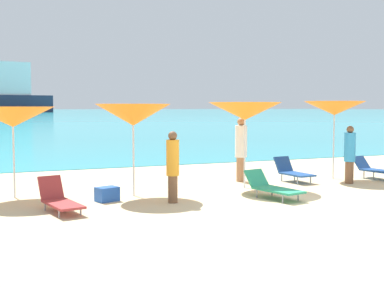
{
  "coord_description": "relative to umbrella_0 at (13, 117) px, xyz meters",
  "views": [
    {
      "loc": [
        -6.68,
        -9.26,
        2.23
      ],
      "look_at": [
        -1.41,
        3.48,
        1.2
      ],
      "focal_mm": 46.78,
      "sensor_mm": 36.0,
      "label": 1
    }
  ],
  "objects": [
    {
      "name": "ground_plane",
      "position": [
        6.06,
        6.38,
        -2.13
      ],
      "size": [
        50.0,
        100.0,
        0.3
      ],
      "primitive_type": "cube",
      "color": "beige"
    },
    {
      "name": "ocean_water",
      "position": [
        6.06,
        224.89,
        -1.97
      ],
      "size": [
        650.0,
        440.0,
        0.02
      ],
      "primitive_type": "cube",
      "color": "#2DADBC",
      "rests_on": "ground_plane"
    },
    {
      "name": "umbrella_0",
      "position": [
        0.0,
        0.0,
        0.0
      ],
      "size": [
        2.04,
        2.04,
        2.23
      ],
      "color": "silver",
      "rests_on": "ground_plane"
    },
    {
      "name": "umbrella_1",
      "position": [
        2.78,
        -0.87,
        0.04
      ],
      "size": [
        1.95,
        1.95,
        2.3
      ],
      "color": "silver",
      "rests_on": "ground_plane"
    },
    {
      "name": "umbrella_2",
      "position": [
        5.95,
        -0.8,
        0.12
      ],
      "size": [
        2.07,
        2.07,
        2.35
      ],
      "color": "silver",
      "rests_on": "ground_plane"
    },
    {
      "name": "umbrella_3",
      "position": [
        9.33,
        -0.32,
        0.2
      ],
      "size": [
        1.89,
        1.89,
        2.4
      ],
      "color": "silver",
      "rests_on": "ground_plane"
    },
    {
      "name": "lounge_chair_0",
      "position": [
        0.79,
        -2.07,
        -1.72
      ],
      "size": [
        0.83,
        1.61,
        0.7
      ],
      "rotation": [
        0.0,
        0.0,
        0.21
      ],
      "color": "#A53333",
      "rests_on": "ground_plane"
    },
    {
      "name": "lounge_chair_1",
      "position": [
        7.81,
        -0.37,
        -1.67
      ],
      "size": [
        0.69,
        1.37,
        0.71
      ],
      "rotation": [
        0.0,
        0.0,
        0.1
      ],
      "color": "#1E478C",
      "rests_on": "ground_plane"
    },
    {
      "name": "lounge_chair_2",
      "position": [
        5.81,
        -2.48,
        -1.7
      ],
      "size": [
        0.92,
        1.67,
        0.64
      ],
      "rotation": [
        0.0,
        0.0,
        0.22
      ],
      "color": "#268C66",
      "rests_on": "ground_plane"
    },
    {
      "name": "lounge_chair_4",
      "position": [
        10.49,
        -0.9,
        -1.67
      ],
      "size": [
        0.78,
        1.64,
        0.66
      ],
      "rotation": [
        0.0,
        0.0,
        0.16
      ],
      "color": "#1E478C",
      "rests_on": "ground_plane"
    },
    {
      "name": "beachgoer_0",
      "position": [
        3.36,
        -2.09,
        -1.09
      ],
      "size": [
        0.3,
        0.3,
        1.67
      ],
      "rotation": [
        0.0,
        0.0,
        3.01
      ],
      "color": "brown",
      "rests_on": "ground_plane"
    },
    {
      "name": "beachgoer_1",
      "position": [
        6.4,
        0.25,
        -0.97
      ],
      "size": [
        0.36,
        0.36,
        1.9
      ],
      "rotation": [
        0.0,
        0.0,
        1.57
      ],
      "color": "#A3704C",
      "rests_on": "ground_plane"
    },
    {
      "name": "beachgoer_2",
      "position": [
        9.13,
        -1.3,
        -1.1
      ],
      "size": [
        0.32,
        0.32,
        1.68
      ],
      "rotation": [
        0.0,
        0.0,
        3.53
      ],
      "color": "brown",
      "rests_on": "ground_plane"
    },
    {
      "name": "cooler_box",
      "position": [
        1.99,
        -1.33,
        -1.81
      ],
      "size": [
        0.59,
        0.5,
        0.34
      ],
      "primitive_type": "cube",
      "rotation": [
        0.0,
        0.0,
        0.31
      ],
      "color": "blue",
      "rests_on": "ground_plane"
    }
  ]
}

